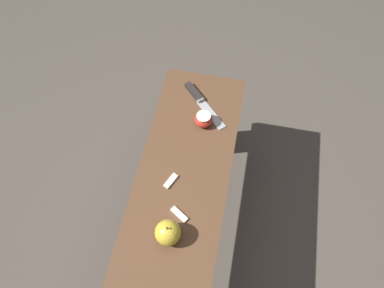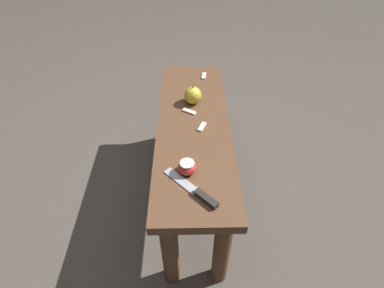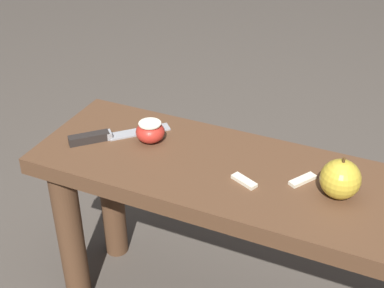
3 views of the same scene
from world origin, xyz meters
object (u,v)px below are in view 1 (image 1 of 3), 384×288
object	(u,v)px
knife	(199,98)
apple_cut	(203,119)
apple_whole	(168,233)
wooden_bench	(180,202)

from	to	relation	value
knife	apple_cut	xyz separation A→B (m)	(0.10, 0.04, 0.02)
apple_whole	apple_cut	world-z (taller)	apple_whole
knife	apple_whole	xyz separation A→B (m)	(0.55, 0.01, 0.03)
apple_whole	wooden_bench	bearing A→B (deg)	179.78
apple_whole	apple_cut	size ratio (longest dim) A/B	1.36
knife	apple_whole	world-z (taller)	apple_whole
wooden_bench	knife	xyz separation A→B (m)	(-0.38, -0.01, 0.12)
wooden_bench	knife	size ratio (longest dim) A/B	5.32
wooden_bench	apple_whole	size ratio (longest dim) A/B	11.17
apple_cut	apple_whole	bearing A→B (deg)	-3.88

